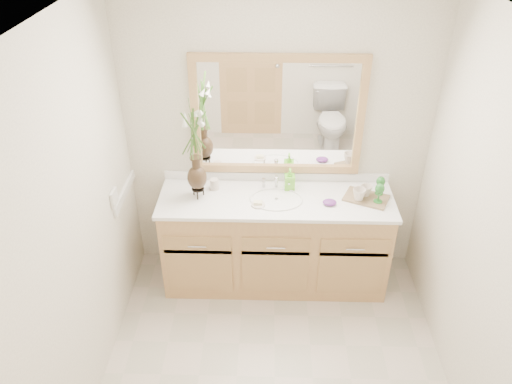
{
  "coord_description": "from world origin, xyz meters",
  "views": [
    {
      "loc": [
        -0.07,
        -2.23,
        2.98
      ],
      "look_at": [
        -0.15,
        0.65,
        1.12
      ],
      "focal_mm": 35.0,
      "sensor_mm": 36.0,
      "label": 1
    }
  ],
  "objects_px": {
    "flower_vase": "(194,140)",
    "tumbler": "(214,184)",
    "tray": "(366,198)",
    "soap_bottle": "(290,180)"
  },
  "relations": [
    {
      "from": "tumbler",
      "to": "tray",
      "type": "relative_size",
      "value": 0.27
    },
    {
      "from": "tumbler",
      "to": "soap_bottle",
      "type": "height_order",
      "value": "soap_bottle"
    },
    {
      "from": "flower_vase",
      "to": "tumbler",
      "type": "xyz_separation_m",
      "value": [
        0.12,
        0.11,
        -0.45
      ]
    },
    {
      "from": "tumbler",
      "to": "tray",
      "type": "bearing_deg",
      "value": -5.43
    },
    {
      "from": "flower_vase",
      "to": "tumbler",
      "type": "distance_m",
      "value": 0.48
    },
    {
      "from": "tumbler",
      "to": "soap_bottle",
      "type": "relative_size",
      "value": 0.55
    },
    {
      "from": "tray",
      "to": "soap_bottle",
      "type": "bearing_deg",
      "value": -168.83
    },
    {
      "from": "tumbler",
      "to": "flower_vase",
      "type": "bearing_deg",
      "value": -136.14
    },
    {
      "from": "flower_vase",
      "to": "tumbler",
      "type": "height_order",
      "value": "flower_vase"
    },
    {
      "from": "flower_vase",
      "to": "soap_bottle",
      "type": "height_order",
      "value": "flower_vase"
    }
  ]
}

